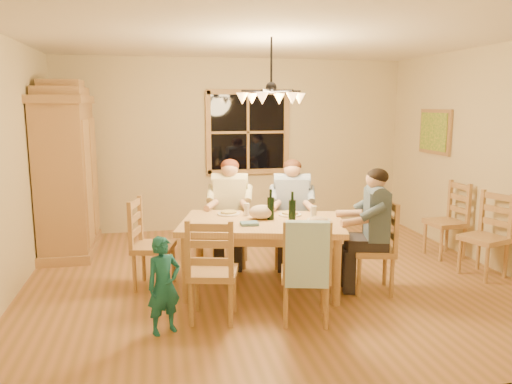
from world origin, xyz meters
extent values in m
plane|color=olive|center=(0.00, 0.00, 0.00)|extent=(5.50, 5.50, 0.00)
cube|color=white|center=(0.00, 0.00, 2.70)|extent=(5.50, 5.00, 0.02)
cube|color=beige|center=(0.00, 2.50, 1.35)|extent=(5.50, 0.02, 2.70)
cube|color=beige|center=(-2.75, 0.00, 1.35)|extent=(0.02, 5.00, 2.70)
cube|color=beige|center=(2.75, 0.00, 1.35)|extent=(0.02, 5.00, 2.70)
cube|color=black|center=(0.20, 2.48, 1.55)|extent=(1.20, 0.03, 1.20)
cube|color=#A17B47|center=(0.20, 2.46, 1.55)|extent=(1.30, 0.06, 1.30)
cube|color=olive|center=(2.72, 1.20, 1.60)|extent=(0.04, 0.78, 0.64)
cube|color=#1E6B2D|center=(2.69, 1.20, 1.60)|extent=(0.02, 0.68, 0.54)
cylinder|color=black|center=(0.00, 0.00, 2.44)|extent=(0.02, 0.02, 0.53)
sphere|color=black|center=(0.00, 0.00, 2.17)|extent=(0.12, 0.12, 0.12)
cylinder|color=black|center=(0.16, 0.00, 2.13)|extent=(0.34, 0.02, 0.02)
cone|color=#FFB259|center=(0.32, 0.00, 2.05)|extent=(0.13, 0.13, 0.12)
cylinder|color=black|center=(0.08, 0.14, 2.13)|extent=(0.19, 0.31, 0.02)
cone|color=#FFB259|center=(0.16, 0.28, 2.05)|extent=(0.13, 0.13, 0.12)
cylinder|color=black|center=(-0.08, 0.14, 2.13)|extent=(0.19, 0.31, 0.02)
cone|color=#FFB259|center=(-0.16, 0.28, 2.05)|extent=(0.13, 0.13, 0.12)
cylinder|color=black|center=(-0.16, 0.00, 2.13)|extent=(0.34, 0.02, 0.02)
cone|color=#FFB259|center=(-0.32, 0.00, 2.05)|extent=(0.13, 0.13, 0.12)
cylinder|color=black|center=(-0.08, -0.14, 2.13)|extent=(0.19, 0.31, 0.02)
cone|color=#FFB259|center=(-0.16, -0.28, 2.05)|extent=(0.13, 0.13, 0.12)
cylinder|color=black|center=(0.08, -0.14, 2.13)|extent=(0.19, 0.31, 0.02)
cone|color=#FFB259|center=(0.16, -0.28, 2.05)|extent=(0.13, 0.13, 0.12)
cube|color=olive|center=(-2.43, 1.60, 1.00)|extent=(0.60, 1.30, 2.00)
cube|color=olive|center=(-2.43, 1.60, 2.05)|extent=(0.66, 1.40, 0.10)
cube|color=olive|center=(-2.43, 1.60, 2.15)|extent=(0.58, 1.00, 0.12)
cube|color=olive|center=(-2.43, 1.60, 2.25)|extent=(0.52, 0.55, 0.10)
cube|color=#A17B47|center=(-2.12, 1.27, 1.00)|extent=(0.03, 0.55, 1.60)
cube|color=#A17B47|center=(-2.12, 1.93, 1.00)|extent=(0.03, 0.55, 1.60)
cube|color=olive|center=(-2.43, 1.60, 0.06)|extent=(0.66, 1.40, 0.12)
cube|color=tan|center=(-0.16, -0.30, 0.73)|extent=(1.92, 1.44, 0.06)
cube|color=#A17B47|center=(-0.16, -0.30, 0.65)|extent=(1.73, 1.25, 0.10)
cylinder|color=#A17B47|center=(-1.00, -0.52, 0.35)|extent=(0.09, 0.09, 0.70)
cylinder|color=#A17B47|center=(0.47, -0.90, 0.35)|extent=(0.09, 0.09, 0.70)
cylinder|color=#A17B47|center=(-0.79, 0.30, 0.35)|extent=(0.09, 0.09, 0.70)
cylinder|color=#A17B47|center=(0.68, -0.08, 0.35)|extent=(0.09, 0.09, 0.70)
cube|color=#A17B47|center=(-0.38, 0.59, 0.45)|extent=(0.53, 0.52, 0.06)
cube|color=#A17B47|center=(-0.38, 0.59, 0.72)|extent=(0.38, 0.14, 0.54)
cube|color=#A17B47|center=(0.36, 0.40, 0.45)|extent=(0.53, 0.52, 0.06)
cube|color=#A17B47|center=(0.36, 0.40, 0.72)|extent=(0.38, 0.14, 0.54)
cube|color=#A17B47|center=(-0.78, -0.98, 0.45)|extent=(0.53, 0.52, 0.06)
cube|color=#A17B47|center=(-0.78, -0.98, 0.72)|extent=(0.38, 0.14, 0.54)
cube|color=#A17B47|center=(0.05, -1.19, 0.45)|extent=(0.53, 0.52, 0.06)
cube|color=#A17B47|center=(0.05, -1.19, 0.72)|extent=(0.38, 0.14, 0.54)
cube|color=#A17B47|center=(-1.31, -0.01, 0.45)|extent=(0.52, 0.53, 0.06)
cube|color=#A17B47|center=(-1.31, -0.01, 0.72)|extent=(0.14, 0.38, 0.54)
cube|color=#A17B47|center=(0.99, -0.59, 0.45)|extent=(0.52, 0.53, 0.06)
cube|color=#A17B47|center=(0.99, -0.59, 0.72)|extent=(0.14, 0.38, 0.54)
cube|color=beige|center=(-0.38, 0.59, 0.84)|extent=(0.44, 0.31, 0.52)
cube|color=#262328|center=(-0.38, 0.59, 0.53)|extent=(0.47, 0.50, 0.14)
sphere|color=tan|center=(-0.38, 0.59, 1.22)|extent=(0.21, 0.21, 0.21)
ellipsoid|color=#592614|center=(-0.38, 0.59, 1.25)|extent=(0.22, 0.22, 0.17)
cube|color=#345691|center=(0.36, 0.40, 0.84)|extent=(0.44, 0.31, 0.52)
cube|color=#262328|center=(0.36, 0.40, 0.53)|extent=(0.47, 0.50, 0.14)
sphere|color=tan|center=(0.36, 0.40, 1.22)|extent=(0.21, 0.21, 0.21)
ellipsoid|color=#381E11|center=(0.36, 0.40, 1.25)|extent=(0.22, 0.22, 0.17)
cube|color=#43566C|center=(0.99, -0.59, 0.84)|extent=(0.31, 0.44, 0.52)
cube|color=#262328|center=(0.99, -0.59, 0.53)|extent=(0.50, 0.47, 0.14)
sphere|color=tan|center=(0.99, -0.59, 1.22)|extent=(0.21, 0.21, 0.21)
ellipsoid|color=black|center=(0.99, -0.59, 1.25)|extent=(0.22, 0.22, 0.17)
cube|color=#A3CCDD|center=(0.01, -1.37, 0.70)|extent=(0.39, 0.19, 0.58)
cylinder|color=black|center=(-0.06, -0.25, 0.93)|extent=(0.08, 0.08, 0.33)
cylinder|color=black|center=(0.13, -0.43, 0.93)|extent=(0.08, 0.08, 0.33)
cylinder|color=white|center=(-0.47, 0.08, 0.77)|extent=(0.26, 0.26, 0.02)
cylinder|color=white|center=(0.20, -0.10, 0.77)|extent=(0.26, 0.26, 0.02)
cylinder|color=white|center=(0.43, -0.44, 0.77)|extent=(0.26, 0.26, 0.02)
cylinder|color=silver|center=(-0.28, -0.02, 0.83)|extent=(0.06, 0.06, 0.14)
cylinder|color=silver|center=(0.41, -0.31, 0.83)|extent=(0.06, 0.06, 0.14)
ellipsoid|color=tan|center=(0.34, -0.69, 0.82)|extent=(0.20, 0.20, 0.11)
cube|color=teal|center=(-0.33, -0.46, 0.78)|extent=(0.21, 0.18, 0.03)
ellipsoid|color=tan|center=(-0.15, -0.21, 0.84)|extent=(0.28, 0.22, 0.15)
imported|color=#17616A|center=(-1.23, -1.17, 0.43)|extent=(0.38, 0.32, 0.87)
cube|color=#A17B47|center=(2.45, -0.42, 0.45)|extent=(0.53, 0.55, 0.06)
cube|color=#A17B47|center=(2.45, -0.42, 0.72)|extent=(0.16, 0.38, 0.54)
cube|color=#A17B47|center=(2.45, 0.38, 0.45)|extent=(0.45, 0.46, 0.06)
cube|color=#A17B47|center=(2.45, 0.38, 0.72)|extent=(0.07, 0.38, 0.54)
camera|label=1|loc=(-1.26, -5.38, 1.99)|focal=35.00mm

